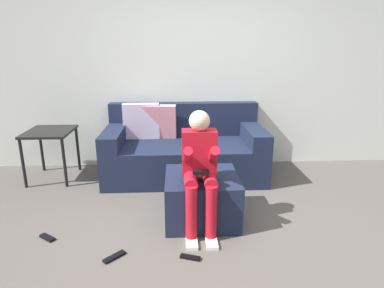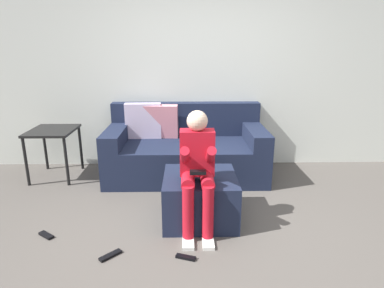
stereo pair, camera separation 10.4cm
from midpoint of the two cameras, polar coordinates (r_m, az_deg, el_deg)
The scene contains 9 objects.
ground_plane at distance 3.02m, azimuth 3.54°, elevation -16.41°, with size 7.72×7.72×0.00m, color #544F49.
wall_back at distance 4.61m, azimuth 0.97°, elevation 11.66°, with size 5.93×0.10×2.50m, color silver.
couch_sectional at distance 4.31m, azimuth -2.21°, elevation -1.14°, with size 2.01×0.98×0.93m.
ottoman at distance 3.26m, azimuth 0.74°, elevation -9.23°, with size 0.70×0.69×0.45m, color #192138.
person_seated at distance 2.93m, azimuth 0.36°, elevation -3.82°, with size 0.31×0.56×1.10m.
side_table at distance 4.51m, azimuth -23.99°, elevation 1.04°, with size 0.54×0.63×0.63m.
remote_near_ottoman at distance 2.80m, azimuth -1.43°, elevation -19.03°, with size 0.16×0.05×0.02m, color black.
remote_by_storage_bin at distance 2.89m, azimuth -14.36°, elevation -18.40°, with size 0.19×0.05×0.02m, color black.
remote_under_side_table at distance 3.32m, azimuth -24.61°, elevation -14.52°, with size 0.16×0.05×0.02m, color black.
Camera 1 is at (-0.36, -2.51, 1.64)m, focal length 30.81 mm.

